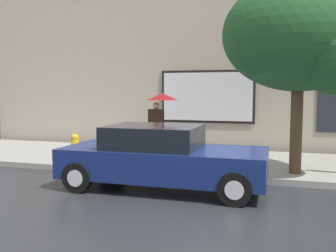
# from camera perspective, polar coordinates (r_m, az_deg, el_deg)

# --- Properties ---
(ground_plane) EXTENTS (60.00, 60.00, 0.00)m
(ground_plane) POSITION_cam_1_polar(r_m,az_deg,el_deg) (7.94, 7.65, -10.13)
(ground_plane) COLOR #282B2D
(sidewalk) EXTENTS (20.00, 4.00, 0.15)m
(sidewalk) POSITION_cam_1_polar(r_m,az_deg,el_deg) (10.82, 10.17, -5.61)
(sidewalk) COLOR gray
(sidewalk) RESTS_ON ground
(building_facade) EXTENTS (20.00, 0.67, 7.00)m
(building_facade) POSITION_cam_1_polar(r_m,az_deg,el_deg) (13.19, 11.67, 11.17)
(building_facade) COLOR #B2A893
(building_facade) RESTS_ON ground
(parked_car) EXTENTS (4.36, 1.87, 1.37)m
(parked_car) POSITION_cam_1_polar(r_m,az_deg,el_deg) (8.12, -0.99, -4.84)
(parked_car) COLOR navy
(parked_car) RESTS_ON ground
(fire_hydrant) EXTENTS (0.30, 0.44, 0.79)m
(fire_hydrant) POSITION_cam_1_polar(r_m,az_deg,el_deg) (10.68, -14.02, -3.32)
(fire_hydrant) COLOR yellow
(fire_hydrant) RESTS_ON sidewalk
(pedestrian_with_umbrella) EXTENTS (1.00, 1.00, 1.91)m
(pedestrian_with_umbrella) POSITION_cam_1_polar(r_m,az_deg,el_deg) (11.82, -1.16, 3.18)
(pedestrian_with_umbrella) COLOR black
(pedestrian_with_umbrella) RESTS_ON sidewalk
(street_tree) EXTENTS (3.58, 3.04, 4.64)m
(street_tree) POSITION_cam_1_polar(r_m,az_deg,el_deg) (9.35, 20.45, 12.56)
(street_tree) COLOR #4C3823
(street_tree) RESTS_ON sidewalk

